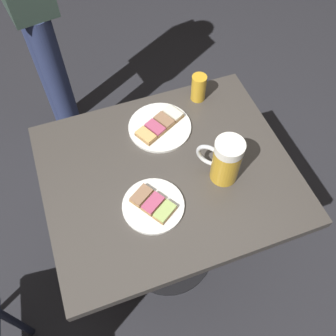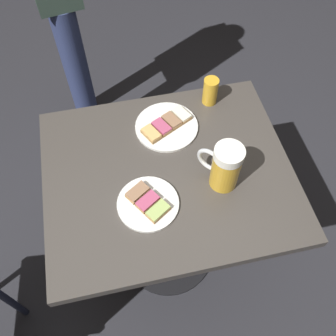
{
  "view_description": "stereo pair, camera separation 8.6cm",
  "coord_description": "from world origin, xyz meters",
  "px_view_note": "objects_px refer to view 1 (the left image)",
  "views": [
    {
      "loc": [
        -0.22,
        -0.62,
        1.79
      ],
      "look_at": [
        0.0,
        0.0,
        0.77
      ],
      "focal_mm": 39.58,
      "sensor_mm": 36.0,
      "label": 1
    },
    {
      "loc": [
        -0.14,
        -0.64,
        1.79
      ],
      "look_at": [
        0.0,
        0.0,
        0.77
      ],
      "focal_mm": 39.58,
      "sensor_mm": 36.0,
      "label": 2
    }
  ],
  "objects_px": {
    "plate_near": "(160,126)",
    "beer_mug": "(225,160)",
    "plate_far": "(153,205)",
    "beer_glass_small": "(199,88)"
  },
  "relations": [
    {
      "from": "plate_near",
      "to": "beer_mug",
      "type": "height_order",
      "value": "beer_mug"
    },
    {
      "from": "plate_far",
      "to": "beer_mug",
      "type": "distance_m",
      "value": 0.26
    },
    {
      "from": "plate_near",
      "to": "beer_glass_small",
      "type": "height_order",
      "value": "beer_glass_small"
    },
    {
      "from": "plate_far",
      "to": "beer_glass_small",
      "type": "distance_m",
      "value": 0.49
    },
    {
      "from": "beer_mug",
      "to": "beer_glass_small",
      "type": "height_order",
      "value": "beer_mug"
    },
    {
      "from": "plate_far",
      "to": "beer_mug",
      "type": "bearing_deg",
      "value": 7.54
    },
    {
      "from": "beer_mug",
      "to": "beer_glass_small",
      "type": "relative_size",
      "value": 1.62
    },
    {
      "from": "plate_near",
      "to": "beer_mug",
      "type": "relative_size",
      "value": 1.31
    },
    {
      "from": "beer_mug",
      "to": "beer_glass_small",
      "type": "bearing_deg",
      "value": 80.74
    },
    {
      "from": "plate_near",
      "to": "plate_far",
      "type": "height_order",
      "value": "same"
    }
  ]
}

